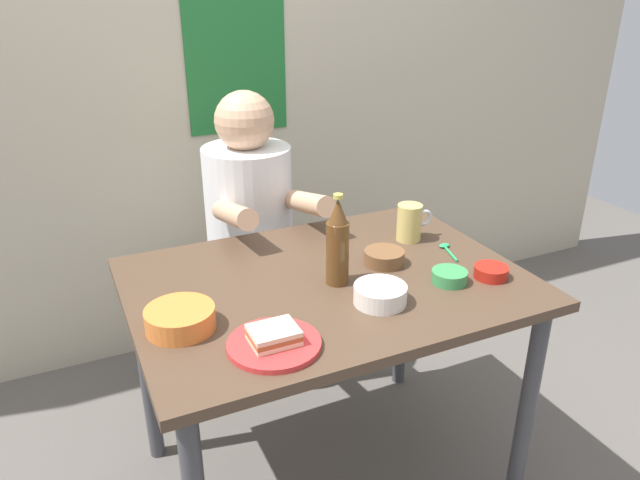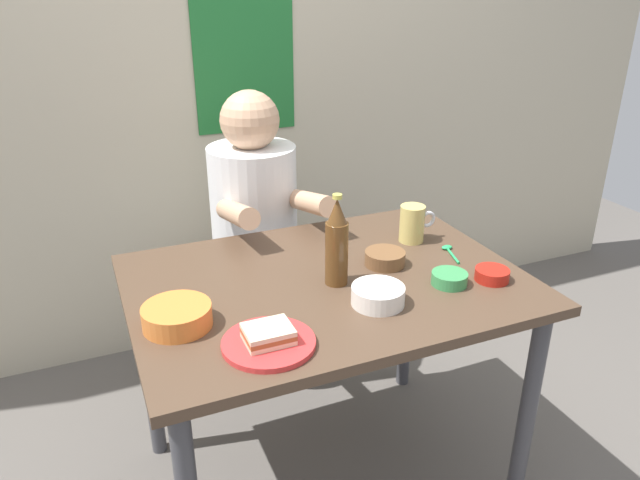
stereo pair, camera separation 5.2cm
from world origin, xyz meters
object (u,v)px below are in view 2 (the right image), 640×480
Objects in this scene: stool at (258,299)px; plate_orange at (269,343)px; sambal_bowl_red at (492,274)px; dining_table at (327,307)px; beer_bottle at (337,244)px; sandwich at (268,334)px; beer_mug at (413,223)px; person_seated at (254,202)px.

plate_orange is (-0.24, -0.88, 0.40)m from stool.
plate_orange is 0.69m from sambal_bowl_red.
plate_orange is at bearing -135.49° from dining_table.
stool is at bearing 118.57° from sambal_bowl_red.
stool is at bearing 93.09° from beer_bottle.
plate_orange is 2.29× the size of sambal_bowl_red.
plate_orange is 0.84× the size of beer_bottle.
beer_bottle is (0.27, 0.22, 0.09)m from sandwich.
beer_bottle reaches higher than sandwich.
beer_bottle reaches higher than beer_mug.
dining_table is at bearing 44.51° from sandwich.
beer_mug is at bearing -51.69° from person_seated.
sambal_bowl_red is at bearing -20.95° from beer_bottle.
person_seated is 0.66m from beer_bottle.
person_seated reaches higher than dining_table.
person_seated is at bearing 91.93° from dining_table.
beer_bottle reaches higher than sambal_bowl_red.
sandwich is (-0.24, -0.87, 0.01)m from person_seated.
sandwich is (-0.24, -0.88, 0.42)m from stool.
beer_mug is at bearing 20.83° from dining_table.
stool is 0.77m from beer_mug.
sambal_bowl_red is (0.68, 0.07, -0.01)m from sandwich.
person_seated is 0.62m from beer_mug.
dining_table is 8.73× the size of beer_mug.
plate_orange is at bearing -105.04° from stool.
beer_mug is at bearing 32.31° from plate_orange.
stool is at bearing 74.96° from sandwich.
stool is at bearing 90.00° from person_seated.
sandwich is at bearing -174.51° from sambal_bowl_red.
beer_mug reaches higher than sambal_bowl_red.
sambal_bowl_red is (0.68, 0.07, 0.01)m from plate_orange.
dining_table is at bearing -159.17° from beer_mug.
beer_mug is 1.31× the size of sambal_bowl_red.
beer_bottle is 0.45m from sambal_bowl_red.
sandwich reaches higher than stool.
stool is 0.63× the size of person_seated.
sambal_bowl_red is at bearing -23.91° from dining_table.
stool is 0.84m from beer_bottle.
beer_bottle is at bearing 39.17° from plate_orange.
dining_table is at bearing 44.51° from plate_orange.
stool is at bearing 127.67° from beer_mug.
dining_table is 4.20× the size of beer_bottle.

